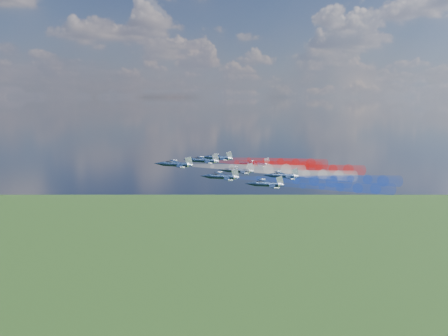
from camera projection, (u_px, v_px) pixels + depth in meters
jet_lead at (175, 164)px, 150.62m from camera, size 14.64×12.91×5.47m
trail_lead at (250, 168)px, 159.15m from camera, size 38.65×13.72×8.17m
jet_inner_left at (222, 177)px, 146.21m from camera, size 14.64×12.91×5.47m
trail_inner_left at (296, 180)px, 154.74m from camera, size 38.65×13.72×8.17m
jet_inner_right at (203, 161)px, 162.68m from camera, size 14.64×12.91×5.47m
trail_inner_right at (271, 164)px, 171.20m from camera, size 38.65×13.72×8.17m
jet_outer_left at (266, 184)px, 142.25m from camera, size 14.64×12.91×5.47m
trail_outer_left at (340, 187)px, 150.78m from camera, size 38.65×13.72×8.17m
jet_center_third at (238, 171)px, 158.59m from camera, size 14.64×12.91×5.47m
trail_center_third at (306, 174)px, 167.12m from camera, size 38.65×13.72×8.17m
jet_outer_right at (218, 158)px, 176.07m from camera, size 14.64×12.91×5.47m
trail_outer_right at (281, 161)px, 184.60m from camera, size 38.65×13.72×8.17m
jet_rear_left at (283, 176)px, 152.86m from camera, size 14.64×12.91×5.47m
trail_rear_left at (351, 179)px, 161.39m from camera, size 38.65×13.72×8.17m
jet_rear_right at (256, 164)px, 171.02m from camera, size 14.64×12.91×5.47m
trail_rear_right at (318, 168)px, 179.55m from camera, size 38.65×13.72×8.17m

